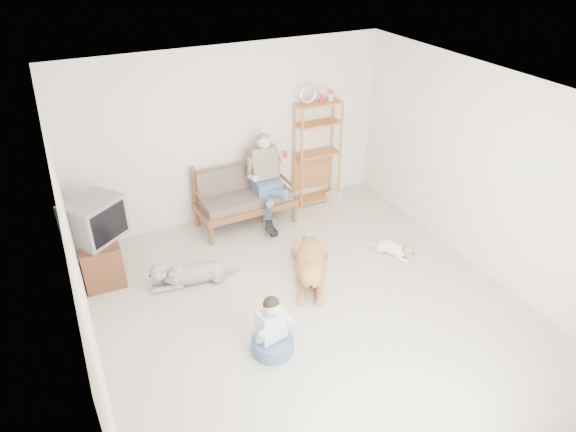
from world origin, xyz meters
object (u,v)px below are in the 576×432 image
etagere (317,152)px  golden_retriever (310,265)px  loveseat (244,195)px  tv_stand (100,256)px

etagere → golden_retriever: bearing=-120.5°
loveseat → golden_retriever: bearing=-83.8°
loveseat → etagere: etagere is taller
loveseat → tv_stand: (-2.26, -0.45, -0.19)m
etagere → loveseat: bearing=-174.1°
etagere → tv_stand: 3.72m
etagere → tv_stand: bearing=-170.7°
loveseat → tv_stand: size_ratio=1.67×
tv_stand → golden_retriever: bearing=-26.0°
tv_stand → golden_retriever: 2.83m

